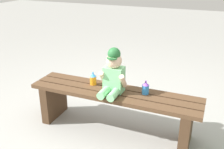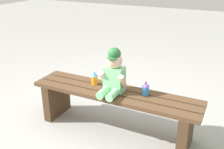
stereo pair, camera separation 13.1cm
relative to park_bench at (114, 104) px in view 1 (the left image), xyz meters
The scene contains 5 objects.
ground_plane 0.28m from the park_bench, ahead, with size 16.00×16.00×0.00m, color #999993.
park_bench is the anchor object (origin of this frame).
child_figure 0.31m from the park_bench, 80.82° to the right, with size 0.23×0.27×0.40m.
sippy_cup_left 0.30m from the park_bench, 166.64° to the left, with size 0.06×0.06×0.12m.
sippy_cup_right 0.34m from the park_bench, 11.47° to the left, with size 0.06×0.06×0.12m.
Camera 1 is at (0.79, -1.94, 1.44)m, focal length 41.81 mm.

